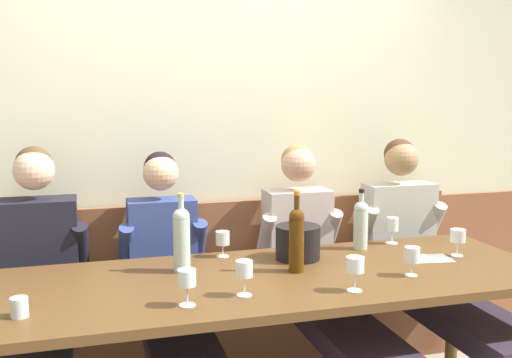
% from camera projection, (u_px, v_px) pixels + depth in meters
% --- Properties ---
extents(room_wall_back, '(6.80, 0.08, 2.80)m').
position_uv_depth(room_wall_back, '(220.00, 124.00, 3.51)').
color(room_wall_back, beige).
rests_on(room_wall_back, ground).
extents(wood_wainscot_panel, '(6.80, 0.03, 0.90)m').
position_uv_depth(wood_wainscot_panel, '(223.00, 279.00, 3.59)').
color(wood_wainscot_panel, brown).
rests_on(wood_wainscot_panel, ground).
extents(wall_bench, '(2.95, 0.42, 0.94)m').
position_uv_depth(wall_bench, '(231.00, 318.00, 3.42)').
color(wall_bench, brown).
rests_on(wall_bench, ground).
extents(dining_table, '(2.65, 0.91, 0.76)m').
position_uv_depth(dining_table, '(269.00, 290.00, 2.67)').
color(dining_table, '#55371C').
rests_on(dining_table, ground).
extents(person_right_seat, '(0.50, 1.35, 1.31)m').
position_uv_depth(person_right_seat, '(34.00, 298.00, 2.73)').
color(person_right_seat, '#2A2434').
rests_on(person_right_seat, ground).
extents(person_left_seat, '(0.47, 1.34, 1.27)m').
position_uv_depth(person_left_seat, '(173.00, 293.00, 2.88)').
color(person_left_seat, '#31242E').
rests_on(person_left_seat, ground).
extents(person_center_left_seat, '(0.48, 1.35, 1.29)m').
position_uv_depth(person_center_left_seat, '(321.00, 276.00, 3.10)').
color(person_center_left_seat, '#2E2A36').
rests_on(person_center_left_seat, ground).
extents(person_center_right_seat, '(0.54, 1.35, 1.31)m').
position_uv_depth(person_center_right_seat, '(433.00, 268.00, 3.27)').
color(person_center_right_seat, '#2B3030').
rests_on(person_center_right_seat, ground).
extents(ice_bucket, '(0.22, 0.22, 0.17)m').
position_uv_depth(ice_bucket, '(298.00, 242.00, 2.92)').
color(ice_bucket, black).
rests_on(ice_bucket, dining_table).
extents(wine_bottle_amber_mid, '(0.08, 0.08, 0.32)m').
position_uv_depth(wine_bottle_amber_mid, '(361.00, 223.00, 3.10)').
color(wine_bottle_amber_mid, '#B7C9BA').
rests_on(wine_bottle_amber_mid, dining_table).
extents(wine_bottle_clear_water, '(0.07, 0.07, 0.38)m').
position_uv_depth(wine_bottle_clear_water, '(297.00, 237.00, 2.70)').
color(wine_bottle_clear_water, '#492A09').
rests_on(wine_bottle_clear_water, dining_table).
extents(wine_bottle_green_tall, '(0.08, 0.08, 0.37)m').
position_uv_depth(wine_bottle_green_tall, '(182.00, 238.00, 2.70)').
color(wine_bottle_green_tall, '#B0C6BF').
rests_on(wine_bottle_green_tall, dining_table).
extents(wine_glass_mid_left, '(0.07, 0.07, 0.13)m').
position_uv_depth(wine_glass_mid_left, '(412.00, 255.00, 2.65)').
color(wine_glass_mid_left, silver).
rests_on(wine_glass_mid_left, dining_table).
extents(wine_glass_right_end, '(0.07, 0.07, 0.15)m').
position_uv_depth(wine_glass_right_end, '(187.00, 280.00, 2.27)').
color(wine_glass_right_end, silver).
rests_on(wine_glass_right_end, dining_table).
extents(wine_glass_left_end, '(0.08, 0.08, 0.14)m').
position_uv_depth(wine_glass_left_end, '(458.00, 236.00, 2.97)').
color(wine_glass_left_end, silver).
rests_on(wine_glass_left_end, dining_table).
extents(wine_glass_near_bucket, '(0.07, 0.07, 0.15)m').
position_uv_depth(wine_glass_near_bucket, '(392.00, 226.00, 3.22)').
color(wine_glass_near_bucket, silver).
rests_on(wine_glass_near_bucket, dining_table).
extents(wine_glass_by_bottle, '(0.08, 0.08, 0.15)m').
position_uv_depth(wine_glass_by_bottle, '(355.00, 267.00, 2.44)').
color(wine_glass_by_bottle, silver).
rests_on(wine_glass_by_bottle, dining_table).
extents(wine_glass_center_rear, '(0.07, 0.07, 0.15)m').
position_uv_depth(wine_glass_center_rear, '(244.00, 271.00, 2.38)').
color(wine_glass_center_rear, silver).
rests_on(wine_glass_center_rear, dining_table).
extents(wine_glass_mid_right, '(0.07, 0.07, 0.13)m').
position_uv_depth(wine_glass_mid_right, '(223.00, 239.00, 2.96)').
color(wine_glass_mid_right, silver).
rests_on(wine_glass_mid_right, dining_table).
extents(water_tumbler_left, '(0.07, 0.07, 0.08)m').
position_uv_depth(water_tumbler_left, '(19.00, 307.00, 2.17)').
color(water_tumbler_left, silver).
rests_on(water_tumbler_left, dining_table).
extents(tasting_sheet_left_guest, '(0.23, 0.18, 0.00)m').
position_uv_depth(tasting_sheet_left_guest, '(429.00, 258.00, 2.94)').
color(tasting_sheet_left_guest, white).
rests_on(tasting_sheet_left_guest, dining_table).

